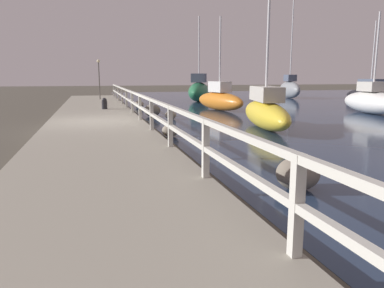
{
  "coord_description": "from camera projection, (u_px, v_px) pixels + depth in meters",
  "views": [
    {
      "loc": [
        -0.11,
        -13.55,
        1.87
      ],
      "look_at": [
        2.56,
        -3.55,
        -0.02
      ],
      "focal_mm": 35.0,
      "sensor_mm": 36.0,
      "label": 1
    }
  ],
  "objects": [
    {
      "name": "dock_walkway",
      "position": [
        96.0,
        125.0,
        13.21
      ],
      "size": [
        3.33,
        36.0,
        0.3
      ],
      "color": "gray",
      "rests_on": "ground"
    },
    {
      "name": "boulder_upstream",
      "position": [
        152.0,
        110.0,
        17.37
      ],
      "size": [
        0.76,
        0.68,
        0.57
      ],
      "color": "#666056",
      "rests_on": "ground"
    },
    {
      "name": "dock_lamp",
      "position": [
        99.0,
        72.0,
        24.99
      ],
      "size": [
        0.21,
        0.21,
        2.64
      ],
      "color": "#514C47",
      "rests_on": "dock_walkway"
    },
    {
      "name": "boulder_far_strip",
      "position": [
        139.0,
        104.0,
        22.02
      ],
      "size": [
        0.56,
        0.5,
        0.42
      ],
      "color": "gray",
      "rests_on": "ground"
    },
    {
      "name": "mooring_bollard",
      "position": [
        104.0,
        103.0,
        17.91
      ],
      "size": [
        0.26,
        0.26,
        0.54
      ],
      "color": "black",
      "rests_on": "dock_walkway"
    },
    {
      "name": "sailboat_gray",
      "position": [
        290.0,
        88.0,
        31.59
      ],
      "size": [
        1.72,
        4.25,
        8.01
      ],
      "rotation": [
        0.0,
        0.0,
        -0.17
      ],
      "color": "gray",
      "rests_on": "water_surface"
    },
    {
      "name": "boulder_downstream",
      "position": [
        298.0,
        174.0,
        6.19
      ],
      "size": [
        0.73,
        0.66,
        0.55
      ],
      "color": "slate",
      "rests_on": "ground"
    },
    {
      "name": "sailboat_orange",
      "position": [
        220.0,
        99.0,
        20.49
      ],
      "size": [
        1.87,
        4.55,
        4.96
      ],
      "rotation": [
        0.0,
        0.0,
        0.2
      ],
      "color": "orange",
      "rests_on": "water_surface"
    },
    {
      "name": "boulder_mid_strip",
      "position": [
        170.0,
        131.0,
        11.62
      ],
      "size": [
        0.52,
        0.47,
        0.39
      ],
      "color": "gray",
      "rests_on": "ground"
    },
    {
      "name": "sailboat_yellow",
      "position": [
        265.0,
        111.0,
        13.4
      ],
      "size": [
        2.09,
        5.18,
        4.73
      ],
      "rotation": [
        0.0,
        0.0,
        -0.21
      ],
      "color": "gold",
      "rests_on": "water_surface"
    },
    {
      "name": "sailboat_white",
      "position": [
        372.0,
        101.0,
        18.62
      ],
      "size": [
        2.07,
        4.74,
        4.89
      ],
      "rotation": [
        0.0,
        0.0,
        -0.14
      ],
      "color": "white",
      "rests_on": "water_surface"
    },
    {
      "name": "ground_plane",
      "position": [
        96.0,
        129.0,
        13.24
      ],
      "size": [
        120.0,
        120.0,
        0.0
      ],
      "primitive_type": "plane",
      "color": "#4C473D"
    },
    {
      "name": "sailboat_green",
      "position": [
        199.0,
        90.0,
        27.62
      ],
      "size": [
        3.08,
        4.73,
        6.06
      ],
      "rotation": [
        0.0,
        0.0,
        -0.4
      ],
      "color": "#236B42",
      "rests_on": "water_surface"
    },
    {
      "name": "boulder_water_edge",
      "position": [
        171.0,
        115.0,
        16.32
      ],
      "size": [
        0.49,
        0.44,
        0.37
      ],
      "color": "gray",
      "rests_on": "ground"
    },
    {
      "name": "sailboat_black",
      "position": [
        370.0,
        93.0,
        26.71
      ],
      "size": [
        2.07,
        4.29,
        5.62
      ],
      "rotation": [
        0.0,
        0.0,
        0.15
      ],
      "color": "black",
      "rests_on": "water_surface"
    },
    {
      "name": "railing",
      "position": [
        140.0,
        102.0,
        13.47
      ],
      "size": [
        0.1,
        32.5,
        0.93
      ],
      "color": "beige",
      "rests_on": "dock_walkway"
    }
  ]
}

